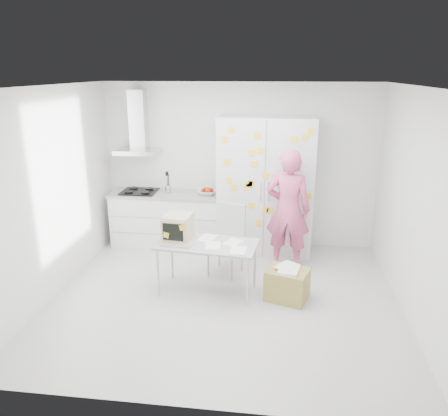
# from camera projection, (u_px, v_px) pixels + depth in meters

# --- Properties ---
(floor) EXTENTS (4.50, 4.00, 0.02)m
(floor) POSITION_uv_depth(u_px,v_px,m) (224.00, 298.00, 5.78)
(floor) COLOR silver
(floor) RESTS_ON ground
(walls) EXTENTS (4.52, 4.01, 2.70)m
(walls) POSITION_uv_depth(u_px,v_px,m) (231.00, 185.00, 6.05)
(walls) COLOR white
(walls) RESTS_ON ground
(ceiling) EXTENTS (4.50, 4.00, 0.02)m
(ceiling) POSITION_uv_depth(u_px,v_px,m) (224.00, 86.00, 4.96)
(ceiling) COLOR white
(ceiling) RESTS_ON walls
(counter_run) EXTENTS (1.84, 0.63, 1.28)m
(counter_run) POSITION_uv_depth(u_px,v_px,m) (167.00, 218.00, 7.39)
(counter_run) COLOR white
(counter_run) RESTS_ON ground
(range_hood) EXTENTS (0.70, 0.48, 1.01)m
(range_hood) POSITION_uv_depth(u_px,v_px,m) (138.00, 129.00, 7.12)
(range_hood) COLOR silver
(range_hood) RESTS_ON walls
(tall_cabinet) EXTENTS (1.50, 0.68, 2.20)m
(tall_cabinet) POSITION_uv_depth(u_px,v_px,m) (265.00, 186.00, 6.97)
(tall_cabinet) COLOR silver
(tall_cabinet) RESTS_ON ground
(person) EXTENTS (0.70, 0.50, 1.81)m
(person) POSITION_uv_depth(u_px,v_px,m) (288.00, 210.00, 6.45)
(person) COLOR #D65385
(person) RESTS_ON ground
(desk) EXTENTS (1.37, 0.79, 1.04)m
(desk) POSITION_uv_depth(u_px,v_px,m) (188.00, 235.00, 5.79)
(desk) COLOR #A6ADB1
(desk) RESTS_ON ground
(chair) EXTENTS (0.58, 0.58, 1.03)m
(chair) POSITION_uv_depth(u_px,v_px,m) (228.00, 235.00, 6.36)
(chair) COLOR #B8B8B6
(chair) RESTS_ON ground
(cardboard_box) EXTENTS (0.62, 0.55, 0.45)m
(cardboard_box) POSITION_uv_depth(u_px,v_px,m) (287.00, 284.00, 5.69)
(cardboard_box) COLOR #A49447
(cardboard_box) RESTS_ON ground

